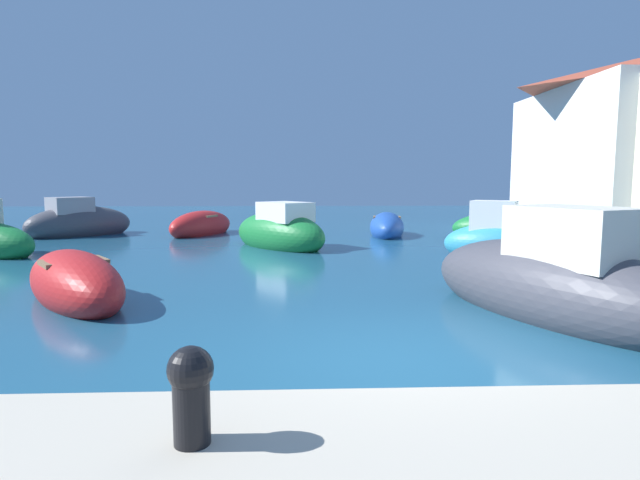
% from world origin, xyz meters
% --- Properties ---
extents(ground, '(80.00, 80.00, 0.00)m').
position_xyz_m(ground, '(0.00, 0.00, 0.00)').
color(ground, '#1E5170').
extents(moored_boat_0, '(3.62, 2.94, 1.92)m').
position_xyz_m(moored_boat_0, '(4.66, 8.56, 0.46)').
color(moored_boat_0, teal).
rests_on(moored_boat_0, ground).
extents(moored_boat_1, '(3.99, 4.43, 1.86)m').
position_xyz_m(moored_boat_1, '(-1.83, 11.14, 0.50)').
color(moored_boat_1, '#197233').
rests_on(moored_boat_1, ground).
extents(moored_boat_2, '(3.39, 3.95, 1.20)m').
position_xyz_m(moored_boat_2, '(-5.31, 3.45, 0.33)').
color(moored_boat_2, '#B21E1E').
rests_on(moored_boat_2, ground).
extents(moored_boat_3, '(4.07, 3.04, 1.67)m').
position_xyz_m(moored_boat_3, '(6.59, 13.35, 0.43)').
color(moored_boat_3, '#197233').
rests_on(moored_boat_3, ground).
extents(moored_boat_4, '(3.58, 5.56, 2.16)m').
position_xyz_m(moored_boat_4, '(2.95, 2.04, 0.55)').
color(moored_boat_4, '#3F3F47').
rests_on(moored_boat_4, ground).
extents(moored_boat_7, '(4.20, 4.26, 1.91)m').
position_xyz_m(moored_boat_7, '(-10.13, 15.24, 0.50)').
color(moored_boat_7, '#3F3F47').
rests_on(moored_boat_7, ground).
extents(moored_boat_8, '(2.82, 4.11, 1.27)m').
position_xyz_m(moored_boat_8, '(-5.23, 15.42, 0.35)').
color(moored_boat_8, '#B21E1E').
rests_on(moored_boat_8, ground).
extents(moored_boat_9, '(1.84, 3.69, 1.22)m').
position_xyz_m(moored_boat_9, '(2.37, 14.68, 0.34)').
color(moored_boat_9, '#1E479E').
rests_on(moored_boat_9, ground).
extents(waterfront_building_annex, '(7.24, 9.22, 6.80)m').
position_xyz_m(waterfront_building_annex, '(13.00, 15.65, 3.96)').
color(waterfront_building_annex, white).
rests_on(waterfront_building_annex, quay_promenade).
extents(mooring_bollard, '(0.30, 0.30, 0.65)m').
position_xyz_m(mooring_bollard, '(-1.88, -2.85, 0.87)').
color(mooring_bollard, black).
rests_on(mooring_bollard, quay_promenade).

